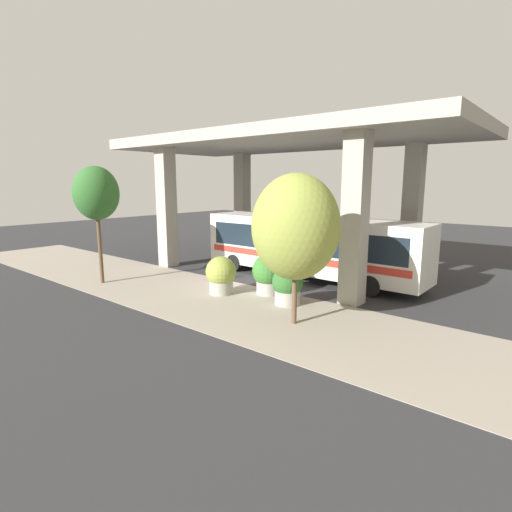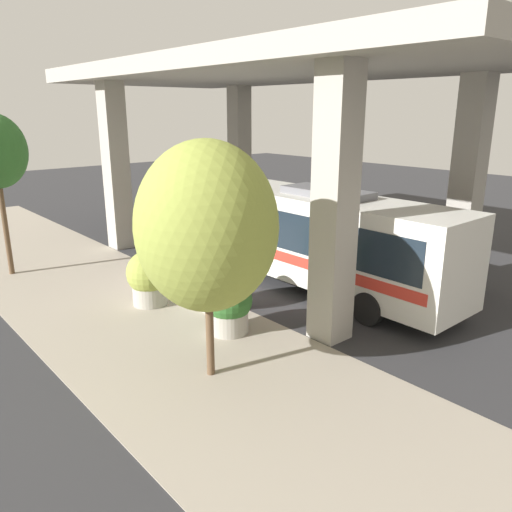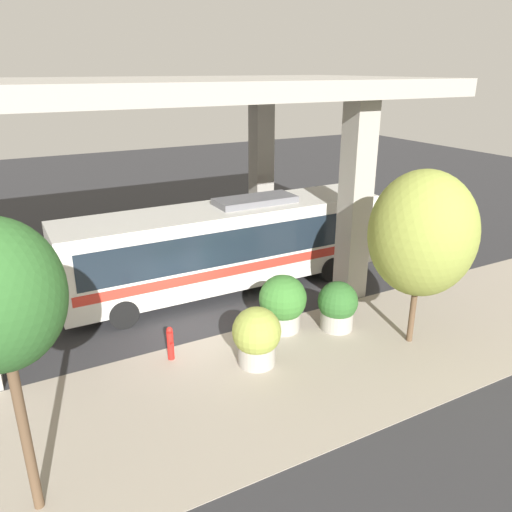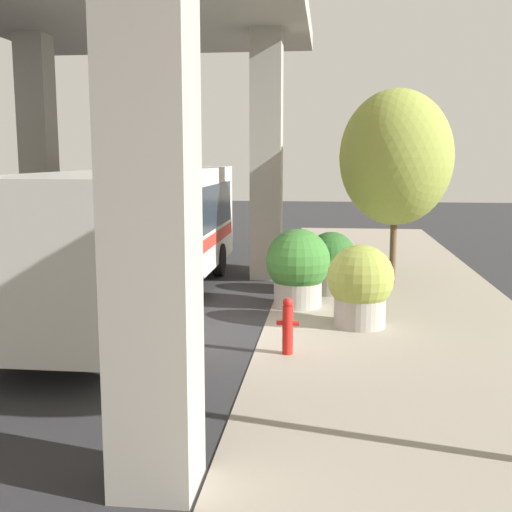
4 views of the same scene
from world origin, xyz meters
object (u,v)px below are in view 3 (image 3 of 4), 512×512
bus (227,242)px  street_tree_near (422,234)px  planter_front (257,336)px  planter_back (283,303)px  planter_middle (338,306)px  fire_hydrant (170,343)px

bus → street_tree_near: 7.43m
bus → planter_front: 5.55m
bus → street_tree_near: bearing=-152.1°
planter_back → street_tree_near: bearing=-129.0°
bus → planter_middle: bearing=-158.3°
planter_middle → street_tree_near: street_tree_near is taller
fire_hydrant → planter_middle: bearing=-98.3°
planter_front → planter_middle: 3.41m
fire_hydrant → planter_front: size_ratio=0.60×
bus → planter_back: size_ratio=6.53×
fire_hydrant → planter_middle: (-0.80, -5.50, 0.29)m
planter_front → planter_back: bearing=-50.8°
bus → planter_front: bearing=163.8°
planter_middle → planter_back: bearing=63.7°
bus → planter_middle: bus is taller
planter_back → street_tree_near: 4.86m
planter_front → street_tree_near: 5.72m
planter_back → bus: bearing=3.2°
fire_hydrant → planter_front: bearing=-123.4°
bus → fire_hydrant: bus is taller
fire_hydrant → planter_back: size_ratio=0.56×
fire_hydrant → street_tree_near: 8.10m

